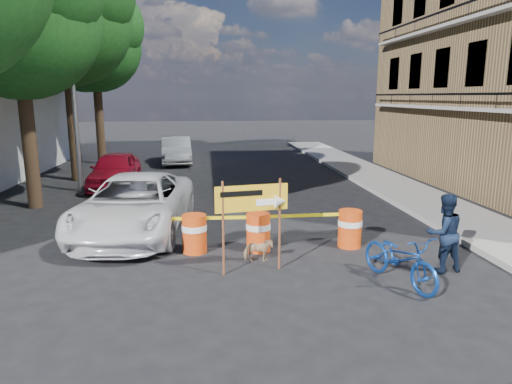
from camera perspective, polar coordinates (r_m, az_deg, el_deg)
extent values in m
plane|color=black|center=(9.07, 1.83, -11.34)|extent=(120.00, 120.00, 0.00)
cube|color=gray|center=(16.43, 20.64, -1.20)|extent=(2.40, 40.00, 0.15)
cylinder|color=#332316|center=(16.30, -26.55, 6.43)|extent=(0.44, 0.44, 4.76)
sphere|color=#154914|center=(16.43, -27.76, 18.89)|extent=(5.00, 5.00, 5.00)
sphere|color=#154914|center=(17.19, -29.18, 16.09)|extent=(3.50, 3.50, 3.50)
cylinder|color=#332316|center=(21.04, -21.97, 8.53)|extent=(0.44, 0.44, 5.32)
sphere|color=#154914|center=(21.24, -22.85, 19.32)|extent=(5.40, 5.40, 5.40)
sphere|color=#154914|center=(22.01, -24.29, 16.91)|extent=(3.78, 3.78, 3.78)
cylinder|color=#332316|center=(25.89, -19.00, 8.78)|extent=(0.44, 0.44, 4.93)
sphere|color=#154914|center=(26.00, -19.57, 16.93)|extent=(4.80, 4.80, 4.80)
sphere|color=#154914|center=(25.47, -18.02, 19.14)|extent=(3.60, 3.60, 3.60)
sphere|color=#154914|center=(26.68, -20.72, 15.18)|extent=(3.36, 3.36, 3.36)
cylinder|color=gray|center=(18.40, -21.95, 12.36)|extent=(0.16, 0.16, 8.00)
cylinder|color=red|center=(10.96, -18.23, -5.31)|extent=(0.56, 0.56, 0.90)
cylinder|color=white|center=(10.92, -18.28, -4.55)|extent=(0.58, 0.58, 0.14)
cylinder|color=red|center=(10.72, -7.69, -5.18)|extent=(0.56, 0.56, 0.90)
cylinder|color=white|center=(10.68, -7.72, -4.41)|extent=(0.58, 0.58, 0.14)
cylinder|color=red|center=(10.74, 0.29, -5.05)|extent=(0.56, 0.56, 0.90)
cylinder|color=white|center=(10.69, 0.29, -4.28)|extent=(0.58, 0.58, 0.14)
cylinder|color=red|center=(11.24, 11.64, -4.51)|extent=(0.56, 0.56, 0.90)
cylinder|color=white|center=(11.20, 11.67, -3.78)|extent=(0.58, 0.58, 0.14)
cylinder|color=#592D19|center=(9.17, -4.13, -4.63)|extent=(0.05, 0.05, 1.95)
cylinder|color=#592D19|center=(9.47, 2.96, -4.07)|extent=(0.05, 0.05, 1.95)
cube|color=gold|center=(9.15, -0.53, -0.77)|extent=(1.50, 0.29, 0.54)
cube|color=white|center=(9.24, 1.31, -1.27)|extent=(0.43, 0.08, 0.13)
cone|color=white|center=(9.33, 3.03, -1.16)|extent=(0.28, 0.32, 0.28)
cube|color=black|center=(9.06, -1.82, -0.21)|extent=(0.86, 0.16, 0.11)
imported|color=black|center=(10.17, 22.44, -4.75)|extent=(0.87, 0.72, 1.65)
imported|color=#123D96|center=(9.15, 17.73, -5.12)|extent=(0.99, 1.21, 1.98)
imported|color=tan|center=(10.08, 0.27, -7.29)|extent=(0.64, 0.31, 0.53)
imported|color=silver|center=(12.48, -14.90, -1.55)|extent=(3.07, 5.72, 1.53)
imported|color=maroon|center=(18.95, -17.18, 2.64)|extent=(1.67, 4.15, 1.42)
imported|color=#B9BBC1|center=(25.19, -9.95, 5.18)|extent=(1.85, 4.44, 1.43)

